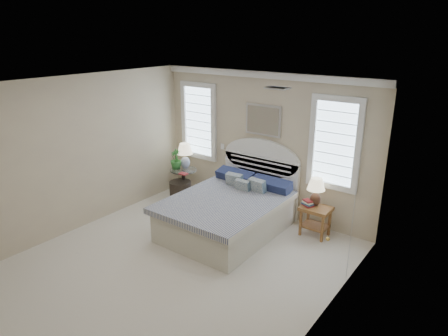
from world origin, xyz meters
TOP-DOWN VIEW (x-y plane):
  - floor at (0.00, 0.00)m, footprint 4.50×5.00m
  - ceiling at (0.00, 0.00)m, footprint 4.50×5.00m
  - wall_back at (0.00, 2.50)m, footprint 4.50×0.02m
  - wall_left at (-2.25, 0.00)m, footprint 0.02×5.00m
  - wall_right at (2.25, 0.00)m, footprint 0.02×5.00m
  - crown_molding at (0.00, 2.46)m, footprint 4.50×0.08m
  - hvac_vent at (1.20, 0.80)m, footprint 0.30×0.20m
  - switch_plate at (-0.95, 2.48)m, footprint 0.08×0.01m
  - window_left at (-1.55, 2.48)m, footprint 0.90×0.06m
  - window_right at (1.40, 2.48)m, footprint 0.90×0.06m
  - painting at (0.00, 2.46)m, footprint 0.74×0.04m
  - closet_door at (2.23, 1.20)m, footprint 0.02×1.80m
  - bed at (0.00, 1.46)m, footprint 1.72×2.28m
  - side_table_left at (-1.65, 2.05)m, footprint 0.56×0.56m
  - nightstand_right at (1.30, 2.15)m, footprint 0.50×0.40m
  - floor_pot at (-1.61, 1.90)m, footprint 0.59×0.59m
  - lamp_left at (-1.69, 2.16)m, footprint 0.42×0.42m
  - lamp_right at (1.24, 2.21)m, footprint 0.36×0.36m
  - potted_plant at (-1.81, 2.00)m, footprint 0.28×0.28m
  - books_left at (-1.45, 1.83)m, footprint 0.19×0.15m
  - books_right at (1.16, 2.12)m, footprint 0.23×0.20m

SIDE VIEW (x-z plane):
  - floor at x=0.00m, z-range -0.01..0.01m
  - floor_pot at x=-1.61m, z-range 0.00..0.41m
  - bed at x=0.00m, z-range -0.35..1.12m
  - nightstand_right at x=1.30m, z-range 0.12..0.65m
  - side_table_left at x=-1.65m, z-range 0.07..0.70m
  - books_right at x=1.16m, z-range 0.53..0.63m
  - books_left at x=-1.45m, z-range 0.63..0.65m
  - lamp_right at x=1.24m, z-range 0.58..1.09m
  - potted_plant at x=-1.81m, z-range 0.63..1.06m
  - lamp_left at x=-1.69m, z-range 0.69..1.23m
  - switch_plate at x=-0.95m, z-range 1.09..1.21m
  - closet_door at x=2.23m, z-range 0.00..2.40m
  - wall_back at x=0.00m, z-range 0.00..2.70m
  - wall_left at x=-2.25m, z-range 0.00..2.70m
  - wall_right at x=2.25m, z-range 0.00..2.70m
  - window_left at x=-1.55m, z-range 0.80..2.40m
  - window_right at x=1.40m, z-range 0.80..2.40m
  - painting at x=0.00m, z-range 1.53..2.11m
  - crown_molding at x=0.00m, z-range 2.58..2.70m
  - hvac_vent at x=1.20m, z-range 2.67..2.69m
  - ceiling at x=0.00m, z-range 2.70..2.71m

